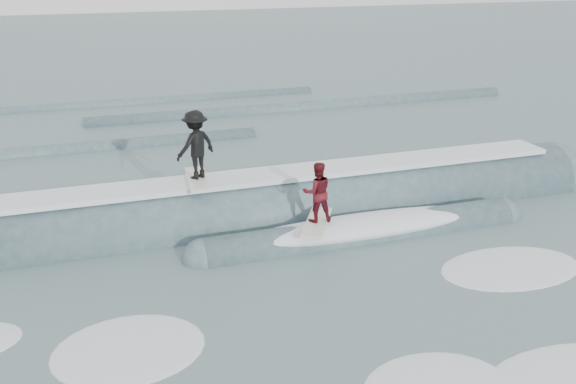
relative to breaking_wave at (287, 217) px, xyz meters
name	(u,v)px	position (x,y,z in m)	size (l,w,h in m)	color
ground	(345,295)	(-0.21, -4.80, -0.04)	(160.00, 160.00, 0.00)	#405B5D
breaking_wave	(287,217)	(0.00, 0.00, 0.00)	(22.16, 4.07, 2.59)	#334F56
surfer_black	(196,147)	(-2.55, 0.26, 2.32)	(1.42, 2.05, 2.01)	silver
surfer_red	(317,196)	(0.19, -1.94, 1.33)	(1.48, 2.00, 1.73)	silver
whitewater	(368,335)	(-0.44, -6.45, -0.04)	(15.36, 6.73, 0.10)	white
far_swells	(167,122)	(-1.52, 12.85, -0.04)	(37.11, 8.65, 0.80)	#334F56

